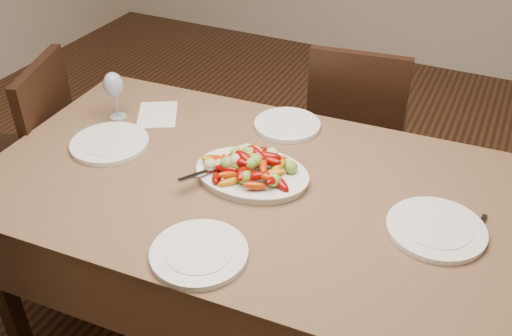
{
  "coord_description": "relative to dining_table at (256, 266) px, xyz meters",
  "views": [
    {
      "loc": [
        0.89,
        -1.29,
        1.88
      ],
      "look_at": [
        0.23,
        0.08,
        0.82
      ],
      "focal_mm": 40.0,
      "sensor_mm": 36.0,
      "label": 1
    }
  ],
  "objects": [
    {
      "name": "floor",
      "position": [
        -0.23,
        -0.08,
        -0.38
      ],
      "size": [
        6.0,
        6.0,
        0.0
      ],
      "primitive_type": "plane",
      "color": "#3B2012",
      "rests_on": "ground"
    },
    {
      "name": "menu_card",
      "position": [
        -0.55,
        0.25,
        0.38
      ],
      "size": [
        0.23,
        0.26,
        0.0
      ],
      "primitive_type": "cube",
      "rotation": [
        0.0,
        0.0,
        0.51
      ],
      "color": "silver",
      "rests_on": "dining_table"
    },
    {
      "name": "wine_glass",
      "position": [
        -0.68,
        0.16,
        0.48
      ],
      "size": [
        0.08,
        0.08,
        0.2
      ],
      "primitive_type": null,
      "color": "#8C99A5",
      "rests_on": "dining_table"
    },
    {
      "name": "plate_right",
      "position": [
        0.59,
        0.01,
        0.39
      ],
      "size": [
        0.29,
        0.29,
        0.02
      ],
      "primitive_type": "cylinder",
      "color": "white",
      "rests_on": "dining_table"
    },
    {
      "name": "dining_table",
      "position": [
        0.0,
        0.0,
        0.0
      ],
      "size": [
        1.89,
        1.14,
        0.76
      ],
      "primitive_type": "cube",
      "rotation": [
        0.0,
        0.0,
        0.05
      ],
      "color": "brown",
      "rests_on": "ground"
    },
    {
      "name": "chair_far",
      "position": [
        0.09,
        0.94,
        0.1
      ],
      "size": [
        0.47,
        0.47,
        0.95
      ],
      "primitive_type": null,
      "rotation": [
        0.0,
        0.0,
        3.27
      ],
      "color": "black",
      "rests_on": "ground"
    },
    {
      "name": "plate_left",
      "position": [
        -0.58,
        -0.02,
        0.39
      ],
      "size": [
        0.28,
        0.28,
        0.02
      ],
      "primitive_type": "cylinder",
      "color": "white",
      "rests_on": "dining_table"
    },
    {
      "name": "serving_spoon",
      "position": [
        -0.09,
        -0.02,
        0.43
      ],
      "size": [
        0.28,
        0.17,
        0.03
      ],
      "primitive_type": null,
      "rotation": [
        0.0,
        0.0,
        -0.44
      ],
      "color": "#9EA0A8",
      "rests_on": "serving_platter"
    },
    {
      "name": "plate_near",
      "position": [
        0.0,
        -0.38,
        0.39
      ],
      "size": [
        0.28,
        0.28,
        0.02
      ],
      "primitive_type": "cylinder",
      "color": "white",
      "rests_on": "dining_table"
    },
    {
      "name": "roasted_vegetables",
      "position": [
        -0.02,
        0.02,
        0.45
      ],
      "size": [
        0.32,
        0.23,
        0.09
      ],
      "primitive_type": null,
      "rotation": [
        0.0,
        0.0,
        0.05
      ],
      "color": "#750502",
      "rests_on": "serving_platter"
    },
    {
      "name": "serving_platter",
      "position": [
        -0.02,
        0.02,
        0.39
      ],
      "size": [
        0.39,
        0.3,
        0.02
      ],
      "primitive_type": "ellipsoid",
      "rotation": [
        0.0,
        0.0,
        0.05
      ],
      "color": "white",
      "rests_on": "dining_table"
    },
    {
      "name": "chair_left",
      "position": [
        -1.17,
        0.03,
        0.1
      ],
      "size": [
        0.54,
        0.54,
        0.95
      ],
      "primitive_type": null,
      "rotation": [
        0.0,
        0.0,
        -1.23
      ],
      "color": "black",
      "rests_on": "ground"
    },
    {
      "name": "plate_far",
      "position": [
        -0.05,
        0.38,
        0.39
      ],
      "size": [
        0.25,
        0.25,
        0.02
      ],
      "primitive_type": "cylinder",
      "color": "white",
      "rests_on": "dining_table"
    },
    {
      "name": "table_knife",
      "position": [
        0.71,
        0.04,
        0.38
      ],
      "size": [
        0.04,
        0.2,
        0.01
      ],
      "primitive_type": null,
      "rotation": [
        0.0,
        0.0,
        -0.12
      ],
      "color": "#9EA0A8",
      "rests_on": "dining_table"
    }
  ]
}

